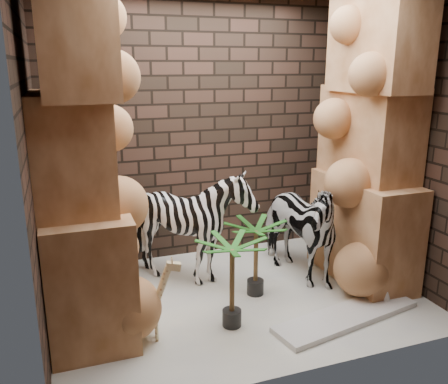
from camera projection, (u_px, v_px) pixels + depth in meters
name	position (u px, v px, depth m)	size (l,w,h in m)	color
floor	(238.00, 297.00, 4.63)	(3.50, 3.50, 0.00)	white
wall_back	(200.00, 131.00, 5.37)	(3.50, 3.50, 0.00)	black
wall_front	(308.00, 179.00, 3.09)	(3.50, 3.50, 0.00)	black
wall_left	(33.00, 161.00, 3.66)	(3.00, 3.00, 0.00)	black
wall_right	(397.00, 138.00, 4.79)	(3.00, 3.00, 0.00)	black
rock_pillar_left	(79.00, 158.00, 3.78)	(0.68, 1.30, 3.00)	#DFAA75
rock_pillar_right	(370.00, 140.00, 4.69)	(0.58, 1.25, 3.00)	#DFAA75
zebra_right	(294.00, 218.00, 4.90)	(0.61, 1.13, 1.34)	white
zebra_left	(193.00, 230.00, 4.85)	(1.01, 1.25, 1.13)	white
giraffe_toy	(143.00, 300.00, 3.81)	(0.38, 0.13, 0.75)	beige
palm_front	(256.00, 258.00, 4.59)	(0.36, 0.36, 0.77)	#1F701D
palm_back	(232.00, 283.00, 4.02)	(0.36, 0.36, 0.82)	#1F701D
surfboard	(347.00, 316.00, 4.23)	(1.47, 0.36, 0.05)	silver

